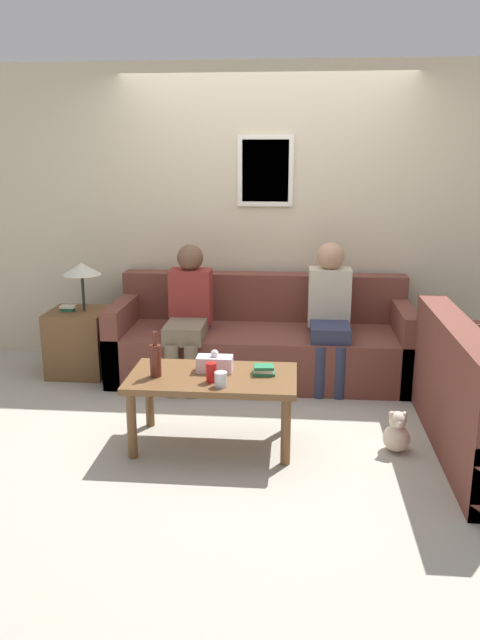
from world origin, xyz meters
TOP-DOWN VIEW (x-y plane):
  - ground_plane at (0.00, 0.00)m, footprint 16.00×16.00m
  - wall_back at (0.00, 1.01)m, footprint 9.00×0.08m
  - couch_main at (0.00, 0.54)m, footprint 2.47×0.90m
  - coffee_table at (-0.24, -0.81)m, footprint 1.07×0.60m
  - side_table_with_lamp at (-1.55, 0.44)m, footprint 0.48×0.48m
  - wine_bottle at (-0.59, -0.86)m, footprint 0.07×0.07m
  - drinking_glass at (-0.16, -1.01)m, footprint 0.08×0.08m
  - book_stack at (0.09, -0.77)m, footprint 0.15×0.12m
  - soda_can at (-0.23, -0.93)m, footprint 0.07×0.07m
  - tissue_box at (-0.23, -0.73)m, footprint 0.23×0.12m
  - person_left at (-0.59, 0.34)m, footprint 0.34×0.66m
  - person_right at (0.56, 0.39)m, footprint 0.34×0.60m
  - teddy_bear at (0.94, -0.81)m, footprint 0.17×0.17m

SIDE VIEW (x-z plane):
  - ground_plane at x=0.00m, z-range 0.00..0.00m
  - teddy_bear at x=0.94m, z-range -0.02..0.25m
  - couch_main at x=0.00m, z-range -0.13..0.70m
  - side_table_with_lamp at x=-1.55m, z-range -0.16..0.81m
  - coffee_table at x=-0.24m, z-range 0.17..0.65m
  - book_stack at x=0.09m, z-range 0.47..0.53m
  - drinking_glass at x=-0.16m, z-range 0.47..0.57m
  - tissue_box at x=-0.23m, z-range 0.46..0.60m
  - soda_can at x=-0.23m, z-range 0.47..0.60m
  - wine_bottle at x=-0.59m, z-range 0.44..0.73m
  - person_left at x=-0.59m, z-range 0.05..1.17m
  - person_right at x=0.56m, z-range 0.05..1.21m
  - wall_back at x=0.00m, z-range 0.00..2.60m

